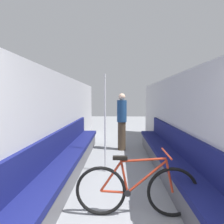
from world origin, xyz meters
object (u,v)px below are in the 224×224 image
object	(u,v)px
bench_seat_row_right	(172,163)
passenger_standing	(122,121)
bench_seat_row_left	(68,161)
grab_pole_near	(105,125)
bicycle	(136,190)

from	to	relation	value
bench_seat_row_right	passenger_standing	distance (m)	2.24
bench_seat_row_left	grab_pole_near	size ratio (longest dim) A/B	2.38
bench_seat_row_right	grab_pole_near	world-z (taller)	grab_pole_near
passenger_standing	bicycle	bearing A→B (deg)	-178.26
bench_seat_row_left	bicycle	xyz separation A→B (m)	(1.30, -1.20, 0.06)
grab_pole_near	passenger_standing	distance (m)	1.70
bench_seat_row_right	bicycle	world-z (taller)	bench_seat_row_right
bench_seat_row_left	bench_seat_row_right	size ratio (longest dim) A/B	1.00
bench_seat_row_right	passenger_standing	bearing A→B (deg)	117.09
bench_seat_row_left	bicycle	world-z (taller)	bench_seat_row_left
passenger_standing	bench_seat_row_left	bearing A→B (deg)	148.01
grab_pole_near	bench_seat_row_right	bearing A→B (deg)	-11.11
bench_seat_row_left	bicycle	distance (m)	1.77
bicycle	grab_pole_near	world-z (taller)	grab_pole_near
bench_seat_row_left	passenger_standing	distance (m)	2.33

